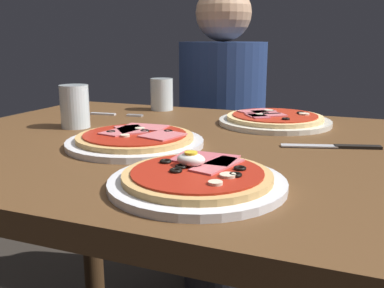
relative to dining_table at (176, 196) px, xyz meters
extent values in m
cube|color=brown|center=(0.00, 0.00, 0.11)|extent=(1.11, 0.87, 0.04)
cylinder|color=#3C2715|center=(-0.50, 0.38, -0.28)|extent=(0.07, 0.07, 0.74)
cylinder|color=white|center=(0.15, -0.26, 0.13)|extent=(0.26, 0.26, 0.01)
cylinder|color=tan|center=(0.15, -0.26, 0.14)|extent=(0.22, 0.22, 0.01)
cylinder|color=#A82314|center=(0.15, -0.26, 0.15)|extent=(0.19, 0.19, 0.00)
torus|color=black|center=(0.13, -0.22, 0.15)|extent=(0.02, 0.02, 0.00)
torus|color=black|center=(0.21, -0.27, 0.15)|extent=(0.02, 0.02, 0.00)
torus|color=black|center=(0.12, -0.26, 0.15)|extent=(0.02, 0.02, 0.00)
torus|color=black|center=(0.09, -0.24, 0.15)|extent=(0.02, 0.02, 0.00)
torus|color=black|center=(0.12, -0.28, 0.15)|extent=(0.02, 0.02, 0.00)
torus|color=black|center=(0.21, -0.23, 0.15)|extent=(0.02, 0.02, 0.00)
cube|color=#D16B70|center=(0.17, -0.23, 0.15)|extent=(0.06, 0.10, 0.00)
cube|color=#C65B66|center=(0.14, -0.20, 0.15)|extent=(0.10, 0.07, 0.00)
cylinder|color=beige|center=(0.20, -0.27, 0.15)|extent=(0.02, 0.02, 0.00)
cylinder|color=beige|center=(0.20, -0.31, 0.15)|extent=(0.02, 0.02, 0.00)
ellipsoid|color=white|center=(0.13, -0.24, 0.16)|extent=(0.04, 0.03, 0.02)
cylinder|color=yellow|center=(0.13, -0.24, 0.17)|extent=(0.02, 0.02, 0.00)
cylinder|color=white|center=(-0.06, -0.07, 0.13)|extent=(0.28, 0.28, 0.01)
cylinder|color=tan|center=(-0.06, -0.07, 0.14)|extent=(0.24, 0.24, 0.01)
cylinder|color=#A82314|center=(-0.06, -0.07, 0.15)|extent=(0.21, 0.21, 0.00)
torus|color=black|center=(-0.11, -0.08, 0.15)|extent=(0.02, 0.02, 0.00)
torus|color=black|center=(0.00, -0.04, 0.15)|extent=(0.02, 0.02, 0.00)
torus|color=black|center=(-0.05, -0.05, 0.15)|extent=(0.02, 0.02, 0.00)
cube|color=#D16B70|center=(0.01, -0.07, 0.15)|extent=(0.08, 0.09, 0.00)
cube|color=#D16B70|center=(-0.08, -0.05, 0.15)|extent=(0.10, 0.10, 0.00)
cube|color=#D16B70|center=(-0.07, -0.01, 0.15)|extent=(0.10, 0.07, 0.00)
cube|color=#D16B70|center=(-0.09, -0.07, 0.15)|extent=(0.06, 0.09, 0.00)
cylinder|color=beige|center=(-0.06, -0.10, 0.15)|extent=(0.02, 0.02, 0.00)
cylinder|color=beige|center=(-0.07, -0.03, 0.15)|extent=(0.02, 0.02, 0.00)
cylinder|color=silver|center=(0.16, 0.26, 0.13)|extent=(0.28, 0.28, 0.01)
cylinder|color=#E5C17F|center=(0.16, 0.26, 0.14)|extent=(0.24, 0.24, 0.01)
cylinder|color=#B72D19|center=(0.16, 0.26, 0.15)|extent=(0.21, 0.21, 0.00)
torus|color=black|center=(0.14, 0.26, 0.15)|extent=(0.02, 0.02, 0.00)
torus|color=black|center=(0.20, 0.20, 0.15)|extent=(0.02, 0.02, 0.00)
torus|color=black|center=(0.22, 0.30, 0.15)|extent=(0.02, 0.02, 0.00)
cube|color=#D16B70|center=(0.15, 0.23, 0.15)|extent=(0.10, 0.09, 0.00)
cube|color=#D16B70|center=(0.11, 0.29, 0.15)|extent=(0.10, 0.10, 0.00)
cube|color=#D16B70|center=(0.13, 0.27, 0.15)|extent=(0.09, 0.09, 0.00)
cube|color=#C65B66|center=(0.13, 0.22, 0.15)|extent=(0.08, 0.09, 0.00)
cylinder|color=beige|center=(0.14, 0.30, 0.15)|extent=(0.02, 0.02, 0.00)
cylinder|color=beige|center=(0.23, 0.28, 0.15)|extent=(0.03, 0.03, 0.00)
cylinder|color=beige|center=(0.13, 0.23, 0.15)|extent=(0.02, 0.02, 0.00)
cylinder|color=silver|center=(-0.28, 0.04, 0.18)|extent=(0.07, 0.07, 0.10)
cylinder|color=silver|center=(-0.28, 0.04, 0.15)|extent=(0.06, 0.06, 0.04)
cylinder|color=silver|center=(-0.20, 0.36, 0.17)|extent=(0.07, 0.07, 0.10)
cylinder|color=silver|center=(-0.20, 0.36, 0.15)|extent=(0.06, 0.06, 0.06)
cube|color=silver|center=(-0.32, 0.22, 0.13)|extent=(0.08, 0.02, 0.00)
cube|color=silver|center=(-0.23, 0.22, 0.13)|extent=(0.04, 0.01, 0.00)
cube|color=silver|center=(-0.23, 0.23, 0.13)|extent=(0.04, 0.01, 0.00)
cube|color=silver|center=(-0.23, 0.23, 0.13)|extent=(0.04, 0.01, 0.00)
cube|color=silver|center=(-0.23, 0.24, 0.13)|extent=(0.04, 0.01, 0.00)
cube|color=silver|center=(0.27, 0.04, 0.13)|extent=(0.11, 0.05, 0.00)
cube|color=black|center=(0.36, 0.07, 0.13)|extent=(0.09, 0.04, 0.01)
cylinder|color=black|center=(-0.12, 0.72, -0.42)|extent=(0.29, 0.29, 0.46)
cylinder|color=navy|center=(-0.12, 0.72, 0.07)|extent=(0.32, 0.32, 0.52)
sphere|color=tan|center=(-0.12, 0.72, 0.43)|extent=(0.20, 0.20, 0.20)
camera|label=1|loc=(0.37, -0.83, 0.34)|focal=40.79mm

